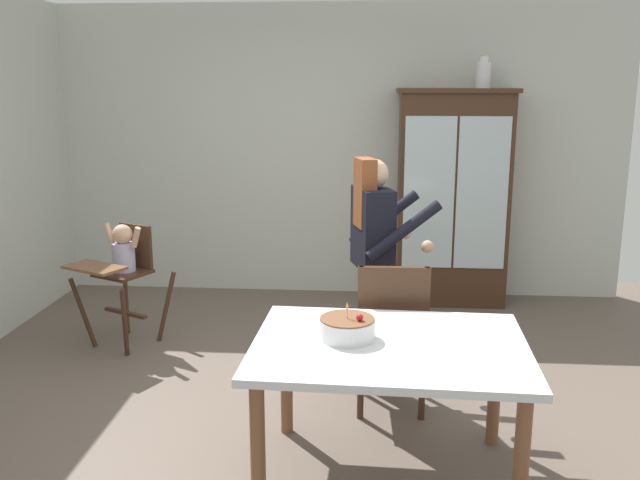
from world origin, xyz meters
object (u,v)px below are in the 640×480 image
dining_table (389,361)px  dining_chair_far_side (392,327)px  china_cabinet (452,198)px  high_chair_with_toddler (123,263)px  ceramic_vase (483,74)px  birthday_cake (347,328)px  adult_person (374,245)px

dining_table → dining_chair_far_side: (0.03, 0.73, -0.09)m
china_cabinet → dining_chair_far_side: (-0.59, -2.26, -0.42)m
high_chair_with_toddler → dining_table: (1.99, -1.72, -0.01)m
ceramic_vase → dining_table: ceramic_vase is taller
ceramic_vase → high_chair_with_toddler: (-2.83, -1.27, -1.41)m
birthday_cake → china_cabinet: bearing=74.2°
china_cabinet → birthday_cake: size_ratio=6.94×
dining_table → dining_chair_far_side: 0.73m
high_chair_with_toddler → birthday_cake: bearing=-17.4°
ceramic_vase → china_cabinet: bearing=-179.0°
china_cabinet → dining_chair_far_side: china_cabinet is taller
high_chair_with_toddler → dining_chair_far_side: 2.25m
china_cabinet → high_chair_with_toddler: china_cabinet is taller
ceramic_vase → high_chair_with_toddler: size_ratio=0.28×
dining_chair_far_side → high_chair_with_toddler: bearing=-28.7°
ceramic_vase → dining_table: size_ratio=0.19×
birthday_cake → dining_table: bearing=-12.1°
high_chair_with_toddler → birthday_cake: 2.44m
adult_person → dining_chair_far_side: adult_person is taller
china_cabinet → ceramic_vase: ceramic_vase is taller
ceramic_vase → dining_chair_far_side: 2.84m
dining_table → birthday_cake: (-0.21, 0.05, 0.15)m
ceramic_vase → adult_person: ceramic_vase is taller
adult_person → dining_table: 1.18m
dining_chair_far_side → china_cabinet: bearing=-107.2°
ceramic_vase → dining_chair_far_side: size_ratio=0.28×
china_cabinet → dining_chair_far_side: 2.38m
ceramic_vase → dining_chair_far_side: (-0.81, -2.27, -1.51)m
dining_table → china_cabinet: bearing=78.3°
ceramic_vase → adult_person: (-0.92, -1.86, -1.09)m
china_cabinet → dining_table: china_cabinet is taller
adult_person → dining_table: bearing=167.3°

